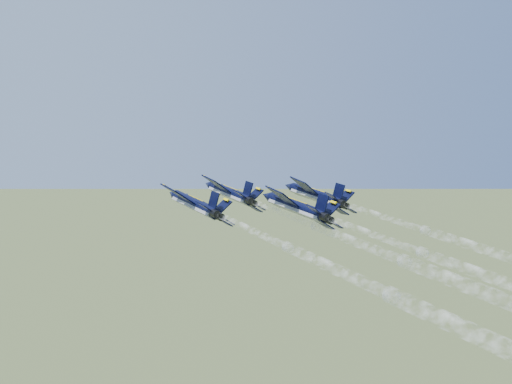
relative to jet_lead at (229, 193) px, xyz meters
name	(u,v)px	position (x,y,z in m)	size (l,w,h in m)	color
jet_lead	(229,193)	(0.00, 0.00, 0.00)	(11.74, 17.76, 7.16)	black
jet_left	(194,204)	(-10.31, -12.17, 0.00)	(11.74, 17.76, 7.16)	black
jet_right	(315,195)	(12.52, -8.84, 0.00)	(11.74, 17.76, 7.16)	black
jet_slot	(295,207)	(2.76, -20.97, 0.00)	(11.74, 17.76, 7.16)	black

